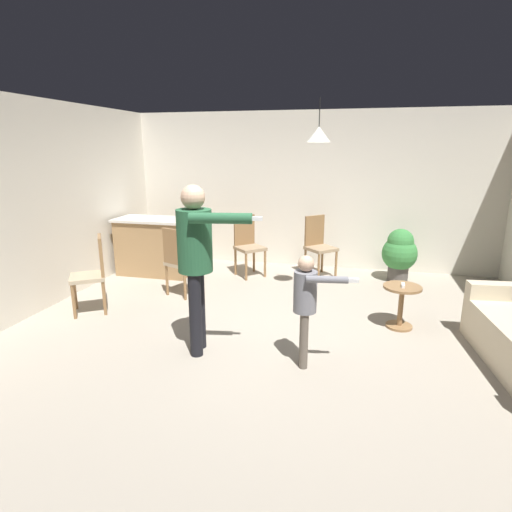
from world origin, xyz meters
TOP-DOWN VIEW (x-y plane):
  - ground at (0.00, 0.00)m, footprint 7.68×7.68m
  - wall_back at (0.00, 3.20)m, footprint 6.40×0.10m
  - wall_left at (-3.20, 0.00)m, footprint 0.10×6.40m
  - kitchen_counter at (-2.45, 2.05)m, footprint 1.26×0.66m
  - side_table_by_couch at (1.39, 0.71)m, footprint 0.44×0.44m
  - person_adult at (-0.72, -0.41)m, footprint 0.88×0.50m
  - person_child at (0.39, -0.44)m, footprint 0.60×0.32m
  - dining_chair_by_counter at (-0.92, 2.35)m, footprint 0.59×0.59m
  - dining_chair_near_wall at (-1.60, 1.14)m, footprint 0.55×0.55m
  - dining_chair_centre_back at (0.23, 2.60)m, footprint 0.59×0.59m
  - dining_chair_spare at (-2.44, 0.32)m, footprint 0.58×0.58m
  - potted_plant_corner at (1.52, 2.63)m, footprint 0.55×0.55m
  - spare_remote_on_table at (1.39, 0.69)m, footprint 0.04×0.13m
  - ceiling_light_pendant at (0.28, 1.44)m, footprint 0.32×0.32m

SIDE VIEW (x-z plane):
  - ground at x=0.00m, z-range 0.00..0.00m
  - side_table_by_couch at x=1.39m, z-range 0.07..0.59m
  - potted_plant_corner at x=1.52m, z-range 0.04..0.89m
  - kitchen_counter at x=-2.45m, z-range 0.00..0.95m
  - spare_remote_on_table at x=1.39m, z-range 0.52..0.56m
  - dining_chair_by_counter at x=-0.92m, z-range 0.05..1.05m
  - dining_chair_near_wall at x=-1.60m, z-range 0.05..1.05m
  - dining_chair_centre_back at x=0.23m, z-range 0.05..1.05m
  - dining_chair_spare at x=-2.44m, z-range 0.05..1.05m
  - person_child at x=0.39m, z-range 0.14..1.25m
  - person_adult at x=-0.72m, z-range 0.21..1.95m
  - wall_back at x=0.00m, z-range 0.00..2.70m
  - wall_left at x=-3.20m, z-range 0.00..2.70m
  - ceiling_light_pendant at x=0.28m, z-range 1.98..2.53m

